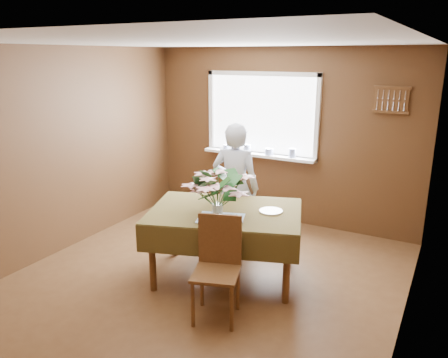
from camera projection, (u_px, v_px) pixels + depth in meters
The scene contains 14 objects.
floor at pixel (200, 285), 4.70m from camera, with size 4.50×4.50×0.00m, color #55361D.
ceiling at pixel (195, 42), 4.01m from camera, with size 4.50×4.50×0.00m, color white.
wall_back at pixel (281, 137), 6.26m from camera, with size 4.00×4.00×0.00m, color brown.
wall_left at pixel (57, 152), 5.28m from camera, with size 4.50×4.50×0.00m, color brown.
wall_right at pixel (413, 205), 3.43m from camera, with size 4.50×4.50×0.00m, color brown.
window_assembly at pixel (261, 128), 6.32m from camera, with size 1.72×0.20×1.22m.
spoon_rack at pixel (391, 100), 5.39m from camera, with size 0.44×0.05×0.33m.
dining_table at pixel (225, 218), 4.71m from camera, with size 1.88×1.55×0.79m.
chair_far at pixel (239, 206), 5.60m from camera, with size 0.55×0.55×0.95m.
chair_near at pixel (218, 263), 4.06m from camera, with size 0.52×0.52×0.97m.
seated_woman at pixel (235, 188), 5.37m from camera, with size 0.59×0.39×1.62m, color white.
flower_bouquet at pixel (217, 188), 4.40m from camera, with size 0.56×0.56×0.48m.
side_plate at pixel (271, 211), 4.63m from camera, with size 0.25×0.25×0.01m, color white.
table_knife at pixel (239, 219), 4.42m from camera, with size 0.02×0.23×0.00m, color silver.
Camera 1 is at (2.25, -3.56, 2.39)m, focal length 35.00 mm.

